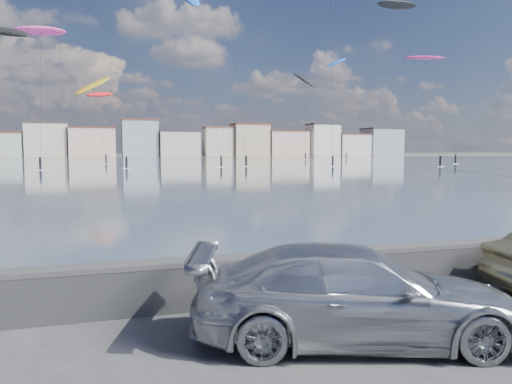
{
  "coord_description": "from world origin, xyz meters",
  "views": [
    {
      "loc": [
        -2.34,
        -6.92,
        3.2
      ],
      "look_at": [
        1.0,
        4.0,
        2.2
      ],
      "focal_mm": 35.0,
      "sensor_mm": 36.0,
      "label": 1
    }
  ],
  "objects": [
    {
      "name": "kitesurfer_19",
      "position": [
        -4.23,
        112.49,
        17.09
      ],
      "size": [
        9.34,
        12.14,
        20.28
      ],
      "color": "#BF8C19",
      "rests_on": "ground"
    },
    {
      "name": "kitesurfer_15",
      "position": [
        73.62,
        148.65,
        31.42
      ],
      "size": [
        7.62,
        11.13,
        34.42
      ],
      "color": "blue",
      "rests_on": "ground"
    },
    {
      "name": "bay_water",
      "position": [
        0.0,
        91.5,
        0.01
      ],
      "size": [
        500.0,
        177.0,
        0.0
      ],
      "primitive_type": "cube",
      "color": "#3D4D64",
      "rests_on": "ground"
    },
    {
      "name": "far_shore_strip",
      "position": [
        0.0,
        200.0,
        0.01
      ],
      "size": [
        500.0,
        60.0,
        0.0
      ],
      "primitive_type": "cube",
      "color": "#4C473D",
      "rests_on": "ground"
    },
    {
      "name": "far_buildings",
      "position": [
        1.31,
        186.0,
        6.03
      ],
      "size": [
        240.79,
        13.26,
        14.6
      ],
      "color": "beige",
      "rests_on": "ground"
    },
    {
      "name": "kitesurfer_11",
      "position": [
        14.66,
        90.97,
        31.44
      ],
      "size": [
        4.73,
        18.28,
        34.69
      ],
      "color": "blue",
      "rests_on": "ground"
    },
    {
      "name": "car_silver",
      "position": [
        1.61,
        0.32,
        0.79
      ],
      "size": [
        5.86,
        3.73,
        1.58
      ],
      "primitive_type": "imported",
      "rotation": [
        0.0,
        0.0,
        1.27
      ],
      "color": "#ACAEB4",
      "rests_on": "ground"
    },
    {
      "name": "seawall",
      "position": [
        0.0,
        2.7,
        0.58
      ],
      "size": [
        400.0,
        0.36,
        1.08
      ],
      "color": "#28282B",
      "rests_on": "ground"
    },
    {
      "name": "kitesurfer_12",
      "position": [
        64.97,
        87.75,
        22.49
      ],
      "size": [
        8.22,
        11.42,
        23.63
      ],
      "color": "#E5338C",
      "rests_on": "ground"
    },
    {
      "name": "ground",
      "position": [
        0.0,
        0.0,
        0.0
      ],
      "size": [
        700.0,
        700.0,
        0.0
      ],
      "primitive_type": "plane",
      "color": "#333335",
      "rests_on": "ground"
    },
    {
      "name": "kitesurfer_16",
      "position": [
        53.99,
        81.58,
        31.09
      ],
      "size": [
        9.31,
        16.01,
        32.53
      ],
      "color": "black",
      "rests_on": "ground"
    },
    {
      "name": "kitesurfer_8",
      "position": [
        56.02,
        134.03,
        23.17
      ],
      "size": [
        7.81,
        12.86,
        26.27
      ],
      "color": "black",
      "rests_on": "ground"
    },
    {
      "name": "kitesurfer_0",
      "position": [
        -2.5,
        84.84,
        12.39
      ],
      "size": [
        7.49,
        13.9,
        13.64
      ],
      "color": "red",
      "rests_on": "ground"
    },
    {
      "name": "kitesurfer_1",
      "position": [
        -11.55,
        81.98,
        21.79
      ],
      "size": [
        8.71,
        12.21,
        23.45
      ],
      "color": "#E5338C",
      "rests_on": "ground"
    },
    {
      "name": "kitesurfer_20",
      "position": [
        -13.46,
        59.3,
        16.7
      ],
      "size": [
        7.91,
        10.27,
        18.55
      ],
      "color": "black",
      "rests_on": "ground"
    }
  ]
}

